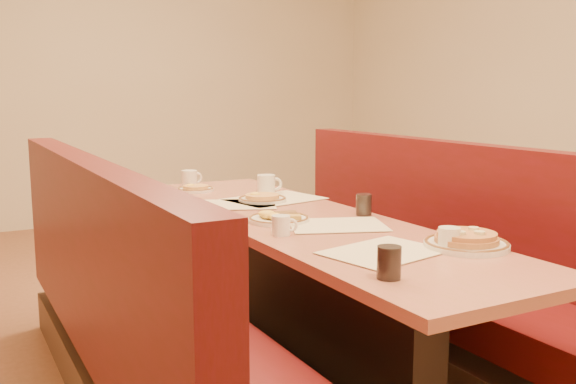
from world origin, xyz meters
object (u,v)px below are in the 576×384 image
booth_left (138,332)px  eggs_plate (278,218)px  booth_right (426,280)px  coffee_mug_a (450,238)px  coffee_mug_d (190,178)px  pancake_plate (466,241)px  coffee_mug_c (267,184)px  soda_tumbler_mid (364,205)px  soda_tumbler_near (389,263)px  coffee_mug_b (282,225)px  diner_table (299,300)px

booth_left → eggs_plate: 0.73m
booth_right → coffee_mug_a: booth_right is taller
booth_right → coffee_mug_a: 1.03m
coffee_mug_a → coffee_mug_d: bearing=114.3°
pancake_plate → eggs_plate: bearing=117.3°
eggs_plate → coffee_mug_c: (0.29, 0.69, 0.04)m
booth_left → booth_right: 1.46m
booth_right → eggs_plate: (-0.85, -0.03, 0.40)m
eggs_plate → soda_tumbler_mid: bearing=-8.4°
soda_tumbler_near → coffee_mug_c: bearing=76.0°
booth_left → soda_tumbler_near: booth_left is taller
booth_left → soda_tumbler_mid: (1.01, -0.09, 0.44)m
booth_left → soda_tumbler_mid: size_ratio=25.79×
coffee_mug_c → coffee_mug_d: (-0.28, 0.44, -0.00)m
coffee_mug_b → coffee_mug_c: bearing=90.1°
soda_tumbler_mid → coffee_mug_d: bearing=108.0°
diner_table → coffee_mug_d: bearing=95.4°
soda_tumbler_near → soda_tumbler_mid: size_ratio=1.03×
soda_tumbler_near → soda_tumbler_mid: soda_tumbler_near is taller
pancake_plate → coffee_mug_c: 1.42m
booth_right → soda_tumbler_near: booth_right is taller
booth_right → coffee_mug_d: booth_right is taller
booth_left → soda_tumbler_near: 1.14m
diner_table → booth_left: 0.73m
diner_table → pancake_plate: bearing=-71.4°
coffee_mug_b → coffee_mug_c: 1.01m
coffee_mug_a → soda_tumbler_mid: bearing=96.7°
soda_tumbler_near → booth_left: bearing=118.9°
diner_table → eggs_plate: size_ratio=9.61×
coffee_mug_a → coffee_mug_c: coffee_mug_c is taller
booth_left → soda_tumbler_mid: bearing=-4.9°
booth_left → booth_right: bearing=0.0°
pancake_plate → soda_tumbler_mid: size_ratio=3.09×
pancake_plate → booth_left: bearing=142.6°
soda_tumbler_near → coffee_mug_d: bearing=86.7°
diner_table → coffee_mug_d: coffee_mug_d is taller
coffee_mug_a → booth_right: bearing=69.1°
diner_table → coffee_mug_d: (-0.10, 1.10, 0.43)m
coffee_mug_b → soda_tumbler_mid: size_ratio=1.02×
eggs_plate → coffee_mug_b: 0.26m
coffee_mug_d → soda_tumbler_near: (-0.12, -2.03, -0.00)m
coffee_mug_d → pancake_plate: bearing=-86.1°
booth_right → soda_tumbler_mid: 0.63m
eggs_plate → coffee_mug_c: bearing=66.9°
diner_table → coffee_mug_d: size_ratio=19.55×
pancake_plate → soda_tumbler_near: (-0.48, -0.17, 0.03)m
diner_table → soda_tumbler_mid: soda_tumbler_mid is taller
eggs_plate → coffee_mug_d: bearing=89.2°
booth_left → coffee_mug_d: bearing=60.3°
booth_right → eggs_plate: booth_right is taller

